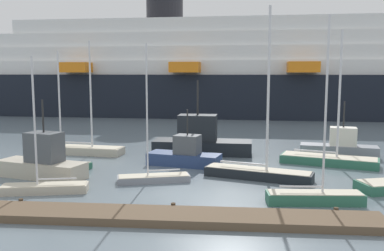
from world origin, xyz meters
The scene contains 15 objects.
ground_plane centered at (0.00, 0.00, 0.00)m, with size 600.00×600.00×0.00m, color slate.
dock_pier centered at (0.00, -4.35, 0.21)m, with size 20.93×2.56×0.49m.
sailboat_0 centered at (-10.29, 6.30, 0.43)m, with size 5.49×2.10×8.94m.
sailboat_1 centered at (-2.16, 2.96, 0.41)m, with size 5.03×2.59×9.19m.
sailboat_2 centered at (-9.88, 11.99, 0.49)m, with size 6.81×2.69×10.07m.
sailboat_3 centered at (4.93, 4.43, 0.58)m, with size 7.56×3.90×11.69m.
sailboat_4 centered at (-8.35, -0.19, 0.40)m, with size 5.33×2.35×8.28m.
sailboat_6 centered at (10.88, 9.50, 0.49)m, with size 7.77×4.47×10.60m.
sailboat_7 centered at (7.73, -0.92, 0.51)m, with size 5.43×1.67×10.38m.
fishing_boat_0 centered at (-0.57, 8.16, 0.83)m, with size 6.06×3.35×4.45m.
fishing_boat_1 centered at (-10.09, 3.41, 1.11)m, with size 6.78×3.78×5.48m.
fishing_boat_2 centered at (0.34, 13.02, 1.25)m, with size 8.93×3.09×6.64m.
fishing_boat_3 centered at (12.57, 12.94, 0.88)m, with size 6.73×3.09×4.86m.
channel_buoy_1 centered at (-14.14, 16.76, 0.29)m, with size 0.55×0.55×1.34m.
cruise_ship centered at (14.03, 49.12, 7.20)m, with size 127.71×25.24×22.47m.
Camera 1 is at (2.90, -24.32, 7.32)m, focal length 39.31 mm.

